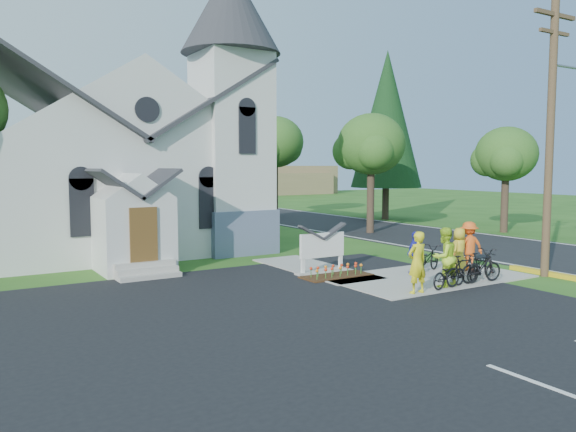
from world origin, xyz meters
TOP-DOWN VIEW (x-y plane):
  - ground at (0.00, 0.00)m, footprint 120.00×120.00m
  - parking_lot at (-7.00, -2.00)m, footprint 20.00×16.00m
  - road at (10.00, 15.00)m, footprint 8.00×90.00m
  - sidewalk at (1.50, 0.50)m, footprint 7.00×4.00m
  - church at (-5.48, 12.48)m, footprint 12.35×12.00m
  - church_sign at (-1.20, 3.20)m, footprint 2.20×0.40m
  - flower_bed at (-1.20, 2.30)m, footprint 2.60×1.10m
  - utility_pole at (5.36, -1.50)m, footprint 3.45×0.28m
  - tree_road_near at (8.50, 12.00)m, footprint 4.00×4.00m
  - tree_road_mid at (9.00, 24.00)m, footprint 4.40×4.40m
  - tree_road_far at (15.50, 8.00)m, footprint 3.60×3.60m
  - conifer at (15.00, 18.00)m, footprint 5.20×5.20m
  - distant_hills at (3.36, 56.33)m, footprint 61.00×10.00m
  - cyclist_0 at (-0.72, -1.20)m, footprint 0.71×0.47m
  - bike_0 at (0.70, -1.20)m, footprint 1.78×0.85m
  - cyclist_1 at (0.71, -0.96)m, footprint 0.95×0.74m
  - bike_1 at (2.24, -1.20)m, footprint 1.77×0.69m
  - cyclist_2 at (1.50, 1.14)m, footprint 0.96×0.54m
  - bike_2 at (2.09, 1.13)m, footprint 1.96×1.25m
  - cyclist_3 at (3.69, 0.58)m, footprint 1.33×0.99m
  - bike_3 at (1.35, -1.20)m, footprint 1.72×0.60m
  - cyclist_4 at (3.16, 0.56)m, footprint 0.91×0.70m
  - bike_4 at (2.69, -0.82)m, footprint 2.07×1.25m

SIDE VIEW (x-z plane):
  - ground at x=0.00m, z-range 0.00..0.00m
  - parking_lot at x=-7.00m, z-range 0.00..0.02m
  - road at x=10.00m, z-range 0.00..0.02m
  - sidewalk at x=1.50m, z-range 0.00..0.05m
  - flower_bed at x=-1.20m, z-range 0.00..0.07m
  - bike_0 at x=0.70m, z-range 0.05..0.95m
  - bike_2 at x=2.09m, z-range 0.05..1.02m
  - bike_3 at x=1.35m, z-range 0.05..1.07m
  - bike_4 at x=2.69m, z-range 0.05..1.08m
  - bike_1 at x=2.24m, z-range 0.05..1.09m
  - cyclist_2 at x=1.50m, z-range 0.05..1.60m
  - cyclist_4 at x=3.16m, z-range 0.05..1.69m
  - cyclist_3 at x=3.69m, z-range 0.05..1.89m
  - cyclist_0 at x=-0.72m, z-range 0.05..1.97m
  - cyclist_1 at x=0.71m, z-range 0.05..1.99m
  - church_sign at x=-1.20m, z-range 0.18..1.88m
  - distant_hills at x=3.36m, z-range -0.63..4.97m
  - tree_road_far at x=15.50m, z-range 1.48..7.78m
  - tree_road_near at x=8.50m, z-range 1.68..8.73m
  - church at x=-5.48m, z-range -1.25..11.75m
  - utility_pole at x=5.36m, z-range 0.40..10.40m
  - tree_road_mid at x=9.00m, z-range 1.88..9.68m
  - conifer at x=15.00m, z-range 1.19..13.59m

